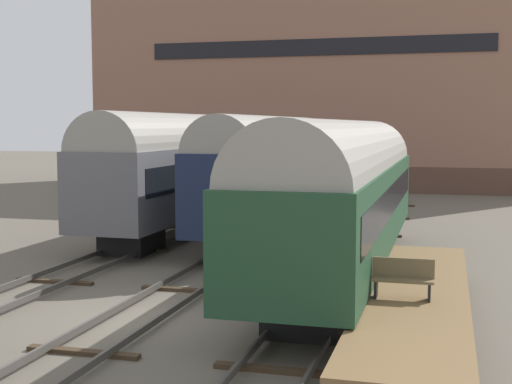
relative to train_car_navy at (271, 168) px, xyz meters
name	(u,v)px	position (x,y,z in m)	size (l,w,h in m)	color
ground_plane	(141,318)	(0.00, -13.73, -3.01)	(200.00, 200.00, 0.00)	#60594C
track_middle	(141,312)	(0.00, -13.73, -2.87)	(2.60, 60.00, 0.26)	#4C4742
track_right	(306,325)	(4.27, -13.73, -2.87)	(2.60, 60.00, 0.26)	#4C4742
train_car_navy	(271,168)	(0.00, 0.00, 0.00)	(2.88, 15.51, 5.28)	black
train_car_grey	(179,166)	(-4.27, 0.00, 0.05)	(3.10, 15.68, 5.40)	black
train_car_green	(344,189)	(4.27, -7.65, -0.16)	(3.10, 18.21, 5.05)	black
station_platform	(416,294)	(6.80, -13.02, -2.14)	(2.41, 12.74, 0.96)	brown
bench	(403,277)	(6.52, -13.83, -1.57)	(1.40, 0.40, 0.91)	brown
warehouse_building	(329,67)	(-2.03, 27.42, 6.52)	(35.85, 11.87, 19.07)	brown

